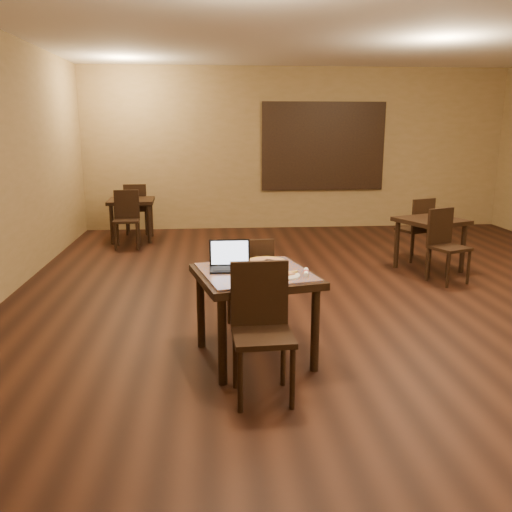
{
  "coord_description": "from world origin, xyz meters",
  "views": [
    {
      "loc": [
        -1.63,
        -5.35,
        1.92
      ],
      "look_at": [
        -1.26,
        -0.9,
        0.85
      ],
      "focal_mm": 38.0,
      "sensor_mm": 36.0,
      "label": 1
    }
  ],
  "objects": [
    {
      "name": "napkin_roll",
      "position": [
        -0.89,
        -1.21,
        0.78
      ],
      "size": [
        0.07,
        0.18,
        0.04
      ],
      "rotation": [
        0.0,
        0.0,
        -0.17
      ],
      "color": "white",
      "rests_on": "tiled_table"
    },
    {
      "name": "plate",
      "position": [
        -1.07,
        -1.25,
        0.77
      ],
      "size": [
        0.25,
        0.25,
        0.01
      ],
      "primitive_type": "cylinder",
      "color": "white",
      "rests_on": "tiled_table"
    },
    {
      "name": "other_table_b_chair_far",
      "position": [
        -3.0,
        4.54,
        0.52
      ],
      "size": [
        0.42,
        0.42,
        0.92
      ],
      "rotation": [
        0.0,
        0.0,
        3.19
      ],
      "color": "black",
      "rests_on": "ground"
    },
    {
      "name": "other_table_a",
      "position": [
        1.31,
        1.62,
        0.59
      ],
      "size": [
        0.99,
        0.99,
        0.71
      ],
      "rotation": [
        0.0,
        0.0,
        0.39
      ],
      "color": "black",
      "rests_on": "ground"
    },
    {
      "name": "other_table_a_chair_near",
      "position": [
        1.28,
        1.08,
        0.52
      ],
      "size": [
        0.52,
        0.52,
        0.92
      ],
      "rotation": [
        0.0,
        0.0,
        0.39
      ],
      "color": "black",
      "rests_on": "ground"
    },
    {
      "name": "ceiling",
      "position": [
        0.0,
        0.0,
        3.0
      ],
      "size": [
        8.0,
        10.0,
        0.02
      ],
      "primitive_type": "cube",
      "rotation": [
        3.14,
        0.0,
        0.0
      ],
      "color": "silver",
      "rests_on": "wall_back"
    },
    {
      "name": "tiled_table",
      "position": [
        -1.29,
        -1.07,
        0.66
      ],
      "size": [
        1.11,
        1.11,
        0.76
      ],
      "rotation": [
        0.0,
        0.0,
        0.23
      ],
      "color": "black",
      "rests_on": "ground"
    },
    {
      "name": "other_table_b",
      "position": [
        -3.0,
        4.0,
        0.59
      ],
      "size": [
        0.8,
        0.8,
        0.71
      ],
      "rotation": [
        0.0,
        0.0,
        0.05
      ],
      "color": "black",
      "rests_on": "ground"
    },
    {
      "name": "pizza_pan",
      "position": [
        -1.17,
        -0.83,
        0.77
      ],
      "size": [
        0.34,
        0.34,
        0.01
      ],
      "primitive_type": "cylinder",
      "color": "silver",
      "rests_on": "tiled_table"
    },
    {
      "name": "other_table_b_chair_near",
      "position": [
        -3.0,
        3.46,
        0.52
      ],
      "size": [
        0.42,
        0.42,
        0.92
      ],
      "rotation": [
        0.0,
        0.0,
        0.05
      ],
      "color": "black",
      "rests_on": "ground"
    },
    {
      "name": "mural",
      "position": [
        0.5,
        4.96,
        1.55
      ],
      "size": [
        2.34,
        0.05,
        1.64
      ],
      "color": "navy",
      "rests_on": "wall_back"
    },
    {
      "name": "pizza_slice",
      "position": [
        -1.07,
        -1.25,
        0.79
      ],
      "size": [
        0.23,
        0.23,
        0.02
      ],
      "primitive_type": null,
      "rotation": [
        0.0,
        0.0,
        0.48
      ],
      "color": "beige",
      "rests_on": "plate"
    },
    {
      "name": "chair_main_near",
      "position": [
        -1.29,
        -1.69,
        0.55
      ],
      "size": [
        0.44,
        0.44,
        0.98
      ],
      "rotation": [
        0.0,
        0.0,
        0.05
      ],
      "color": "black",
      "rests_on": "ground"
    },
    {
      "name": "spatula",
      "position": [
        -1.15,
        -0.85,
        0.79
      ],
      "size": [
        0.27,
        0.24,
        0.01
      ],
      "primitive_type": "cube",
      "rotation": [
        0.0,
        0.0,
        0.92
      ],
      "color": "silver",
      "rests_on": "pizza_whole"
    },
    {
      "name": "pizza_whole",
      "position": [
        -1.17,
        -0.83,
        0.78
      ],
      "size": [
        0.34,
        0.34,
        0.02
      ],
      "color": "beige",
      "rests_on": "pizza_pan"
    },
    {
      "name": "laptop",
      "position": [
        -1.49,
        -0.97,
        0.82
      ],
      "size": [
        0.34,
        0.26,
        0.23
      ],
      "rotation": [
        0.0,
        0.0,
        -0.0
      ],
      "color": "black",
      "rests_on": "tiled_table"
    },
    {
      "name": "wall_back",
      "position": [
        0.0,
        5.0,
        1.5
      ],
      "size": [
        8.0,
        0.02,
        3.0
      ],
      "primitive_type": "cube",
      "color": "olive",
      "rests_on": "ground"
    },
    {
      "name": "other_table_a_chair_far",
      "position": [
        1.34,
        2.17,
        0.52
      ],
      "size": [
        0.52,
        0.52,
        0.92
      ],
      "rotation": [
        0.0,
        0.0,
        3.53
      ],
      "color": "black",
      "rests_on": "ground"
    },
    {
      "name": "ground",
      "position": [
        0.0,
        0.0,
        0.0
      ],
      "size": [
        10.0,
        10.0,
        0.0
      ],
      "primitive_type": "plane",
      "color": "black",
      "rests_on": "ground"
    },
    {
      "name": "chair_main_far",
      "position": [
        -1.28,
        -0.45,
        0.52
      ],
      "size": [
        0.44,
        0.44,
        0.92
      ],
      "rotation": [
        0.0,
        0.0,
        3.27
      ],
      "color": "black",
      "rests_on": "ground"
    }
  ]
}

